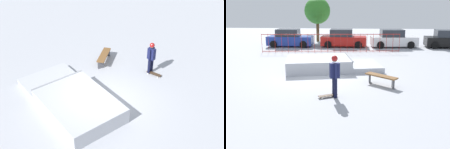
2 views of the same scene
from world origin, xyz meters
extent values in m
plane|color=#A8AAB2|center=(0.00, 0.00, 0.00)|extent=(60.00, 60.00, 0.00)
cube|color=#B0B3BB|center=(-0.14, 1.31, 0.35)|extent=(4.05, 3.27, 0.70)
cube|color=#B0B3BB|center=(2.50, 1.85, 0.15)|extent=(2.28, 2.91, 0.30)
cylinder|color=gray|center=(1.62, 1.67, 0.70)|extent=(0.60, 2.56, 0.08)
cylinder|color=black|center=(1.23, -3.23, 0.41)|extent=(0.15, 0.15, 0.82)
cylinder|color=black|center=(1.15, -3.02, 0.41)|extent=(0.15, 0.15, 0.82)
cube|color=#191E4C|center=(1.19, -3.13, 1.12)|extent=(0.43, 0.34, 0.60)
cylinder|color=#191E4C|center=(1.25, -3.29, 1.12)|extent=(0.09, 0.09, 0.60)
cylinder|color=#191E4C|center=(1.13, -2.96, 1.12)|extent=(0.09, 0.09, 0.60)
sphere|color=tan|center=(1.19, -3.13, 1.57)|extent=(0.22, 0.22, 0.22)
sphere|color=#A51919|center=(1.19, -3.13, 1.60)|extent=(0.25, 0.25, 0.25)
cube|color=#3F2D1E|center=(0.91, -3.19, 0.08)|extent=(0.80, 0.55, 0.02)
cylinder|color=silver|center=(0.72, -3.42, 0.03)|extent=(0.06, 0.05, 0.06)
cylinder|color=silver|center=(0.61, -3.22, 0.03)|extent=(0.06, 0.05, 0.06)
cylinder|color=silver|center=(1.22, -3.16, 0.03)|extent=(0.06, 0.05, 0.06)
cylinder|color=silver|center=(1.11, -2.96, 0.03)|extent=(0.06, 0.05, 0.06)
cube|color=brown|center=(3.22, -1.41, 0.45)|extent=(1.49, 1.32, 0.06)
cube|color=#4C4C51|center=(2.72, -1.00, 0.21)|extent=(0.08, 0.36, 0.42)
cube|color=#4C4C51|center=(3.72, -1.82, 0.21)|extent=(0.08, 0.36, 0.42)
camera|label=1|loc=(-9.08, 4.10, 8.08)|focal=45.27mm
camera|label=2|loc=(2.02, -12.52, 3.55)|focal=39.31mm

